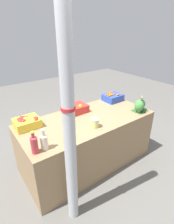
# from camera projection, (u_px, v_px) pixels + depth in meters

# --- Properties ---
(ground_plane) EXTENTS (10.00, 10.00, 0.00)m
(ground_plane) POSITION_uv_depth(u_px,v_px,m) (87.00, 161.00, 2.83)
(ground_plane) COLOR #605E59
(market_table) EXTENTS (1.93, 0.89, 0.78)m
(market_table) POSITION_uv_depth(u_px,v_px,m) (87.00, 141.00, 2.66)
(market_table) COLOR #937551
(market_table) RESTS_ON ground_plane
(support_pole) EXTENTS (0.13, 0.13, 2.52)m
(support_pole) POSITION_uv_depth(u_px,v_px,m) (69.00, 118.00, 1.48)
(support_pole) COLOR #B7BABF
(support_pole) RESTS_ON ground_plane
(apple_crate) EXTENTS (0.31, 0.26, 0.15)m
(apple_crate) POSITION_uv_depth(u_px,v_px,m) (27.00, 122.00, 2.25)
(apple_crate) COLOR gold
(apple_crate) RESTS_ON market_table
(orange_crate) EXTENTS (0.31, 0.26, 0.15)m
(orange_crate) POSITION_uv_depth(u_px,v_px,m) (75.00, 108.00, 2.65)
(orange_crate) COLOR red
(orange_crate) RESTS_ON market_table
(carrot_crate) EXTENTS (0.31, 0.26, 0.15)m
(carrot_crate) POSITION_uv_depth(u_px,v_px,m) (113.00, 97.00, 3.06)
(carrot_crate) COLOR #2847B7
(carrot_crate) RESTS_ON market_table
(broccoli_pile) EXTENTS (0.25, 0.19, 0.19)m
(broccoli_pile) POSITION_uv_depth(u_px,v_px,m) (140.00, 105.00, 2.65)
(broccoli_pile) COLOR #2D602D
(broccoli_pile) RESTS_ON market_table
(juice_bottle_ruby) EXTENTS (0.07, 0.07, 0.26)m
(juice_bottle_ruby) POSITION_uv_depth(u_px,v_px,m) (34.00, 144.00, 1.77)
(juice_bottle_ruby) COLOR #B2333D
(juice_bottle_ruby) RESTS_ON market_table
(juice_bottle_cloudy) EXTENTS (0.08, 0.08, 0.24)m
(juice_bottle_cloudy) POSITION_uv_depth(u_px,v_px,m) (44.00, 141.00, 1.83)
(juice_bottle_cloudy) COLOR beige
(juice_bottle_cloudy) RESTS_ON market_table
(pickle_jar) EXTENTS (0.10, 0.10, 0.12)m
(pickle_jar) POSITION_uv_depth(u_px,v_px,m) (95.00, 123.00, 2.25)
(pickle_jar) COLOR #D1CC75
(pickle_jar) RESTS_ON market_table
(sparrow_bird) EXTENTS (0.10, 0.11, 0.05)m
(sparrow_bird) POSITION_uv_depth(u_px,v_px,m) (142.00, 98.00, 2.61)
(sparrow_bird) COLOR #4C3D2D
(sparrow_bird) RESTS_ON broccoli_pile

